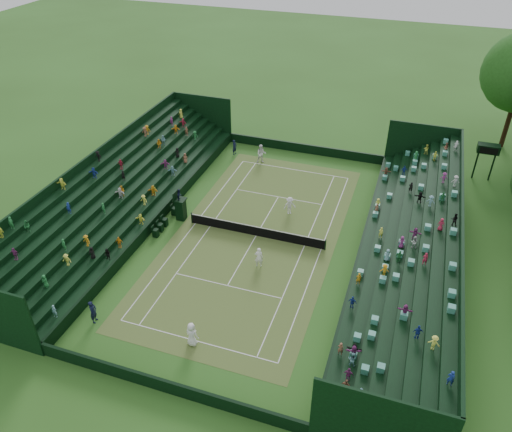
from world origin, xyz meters
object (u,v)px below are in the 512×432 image
object	(u,v)px
umpire_chair	(180,206)
player_near_west	(192,334)
tennis_net	(256,231)
player_near_east	(259,257)
player_far_west	(261,154)
player_far_east	(290,206)

from	to	relation	value
umpire_chair	player_near_west	distance (m)	14.24
tennis_net	player_near_west	world-z (taller)	player_near_west
tennis_net	player_near_east	world-z (taller)	player_near_east
tennis_net	player_far_west	bearing A→B (deg)	106.44
tennis_net	player_far_west	world-z (taller)	player_far_west
tennis_net	player_far_east	distance (m)	4.45
tennis_net	player_far_east	size ratio (longest dim) A/B	7.06
tennis_net	umpire_chair	xyz separation A→B (m)	(-6.92, 0.30, 0.75)
umpire_chair	player_far_east	bearing A→B (deg)	23.81
player_near_east	umpire_chair	bearing A→B (deg)	-38.59
player_near_west	player_far_west	bearing A→B (deg)	-72.95
tennis_net	player_near_east	size ratio (longest dim) A/B	6.73
player_near_west	player_far_west	world-z (taller)	player_far_west
tennis_net	player_near_west	bearing A→B (deg)	-90.36
player_near_west	player_far_east	world-z (taller)	player_near_west
player_near_west	player_far_west	xyz separation A→B (m)	(-3.55, 24.47, 0.10)
umpire_chair	player_far_west	size ratio (longest dim) A/B	1.50
player_near_east	player_far_west	world-z (taller)	player_far_west
player_far_east	player_near_east	bearing A→B (deg)	-124.58
tennis_net	player_far_east	world-z (taller)	player_far_east
player_far_west	player_far_east	world-z (taller)	player_far_west
umpire_chair	player_far_west	distance (m)	12.44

